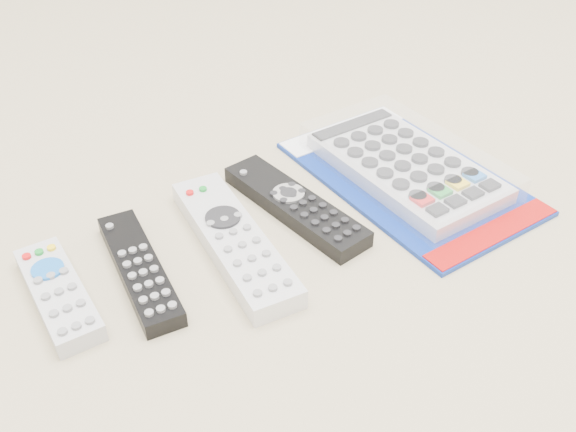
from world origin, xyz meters
TOP-DOWN VIEW (x-y plane):
  - remote_small_grey at (-0.21, 0.03)m, footprint 0.06×0.15m
  - remote_slim_black at (-0.13, 0.02)m, footprint 0.07×0.18m
  - remote_silver_dvd at (-0.03, -0.01)m, footprint 0.10×0.24m
  - remote_large_black at (0.06, 0.00)m, footprint 0.06×0.21m
  - jumbo_remote_packaged at (0.22, -0.02)m, footprint 0.21×0.32m

SIDE VIEW (x-z plane):
  - remote_slim_black at x=-0.13m, z-range 0.00..0.02m
  - remote_large_black at x=0.06m, z-range 0.00..0.02m
  - remote_small_grey at x=-0.21m, z-range 0.00..0.02m
  - remote_silver_dvd at x=-0.03m, z-range 0.00..0.03m
  - jumbo_remote_packaged at x=0.22m, z-range 0.00..0.04m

